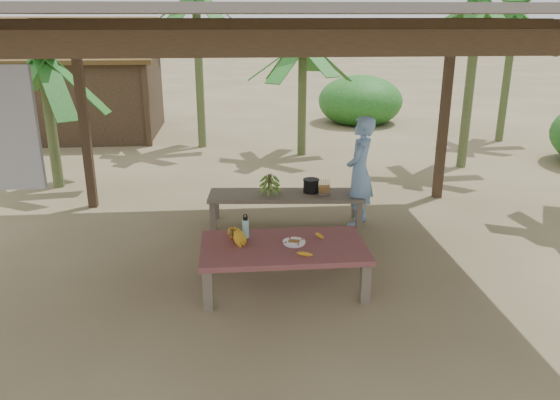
{
  "coord_description": "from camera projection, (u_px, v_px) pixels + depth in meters",
  "views": [
    {
      "loc": [
        -0.55,
        -6.09,
        2.88
      ],
      "look_at": [
        -0.02,
        0.01,
        0.8
      ],
      "focal_mm": 35.0,
      "sensor_mm": 36.0,
      "label": 1
    }
  ],
  "objects": [
    {
      "name": "cooking_pot",
      "position": [
        311.0,
        186.0,
        7.85
      ],
      "size": [
        0.22,
        0.22,
        0.19
      ],
      "primitive_type": "cylinder",
      "color": "black",
      "rests_on": "bench"
    },
    {
      "name": "loose_banana_side",
      "position": [
        320.0,
        236.0,
        6.14
      ],
      "size": [
        0.11,
        0.14,
        0.04
      ],
      "primitive_type": "ellipsoid",
      "rotation": [
        0.0,
        0.0,
        0.58
      ],
      "color": "gold",
      "rests_on": "work_table"
    },
    {
      "name": "work_table",
      "position": [
        284.0,
        251.0,
        5.97
      ],
      "size": [
        1.8,
        1.01,
        0.5
      ],
      "rotation": [
        0.0,
        0.0,
        0.0
      ],
      "color": "brown",
      "rests_on": "ground"
    },
    {
      "name": "woman",
      "position": [
        360.0,
        172.0,
        7.67
      ],
      "size": [
        0.6,
        0.68,
        1.58
      ],
      "primitive_type": "imported",
      "rotation": [
        0.0,
        0.0,
        -2.06
      ],
      "color": "#739FD9",
      "rests_on": "ground"
    },
    {
      "name": "plate",
      "position": [
        294.0,
        242.0,
        5.97
      ],
      "size": [
        0.25,
        0.25,
        0.04
      ],
      "color": "white",
      "rests_on": "work_table"
    },
    {
      "name": "bench",
      "position": [
        286.0,
        198.0,
        7.83
      ],
      "size": [
        2.24,
        0.78,
        0.45
      ],
      "rotation": [
        0.0,
        0.0,
        -0.08
      ],
      "color": "brown",
      "rests_on": "ground"
    },
    {
      "name": "banana_plant_w",
      "position": [
        44.0,
        74.0,
        9.02
      ],
      "size": [
        1.8,
        1.8,
        2.42
      ],
      "color": "#596638",
      "rests_on": "ground"
    },
    {
      "name": "loose_banana_front",
      "position": [
        305.0,
        254.0,
        5.67
      ],
      "size": [
        0.18,
        0.06,
        0.04
      ],
      "primitive_type": "ellipsoid",
      "rotation": [
        0.0,
        0.0,
        1.45
      ],
      "color": "gold",
      "rests_on": "work_table"
    },
    {
      "name": "ground",
      "position": [
        282.0,
        262.0,
        6.71
      ],
      "size": [
        80.0,
        80.0,
        0.0
      ],
      "primitive_type": "plane",
      "color": "brown",
      "rests_on": "ground"
    },
    {
      "name": "banana_plant_ne",
      "position": [
        477.0,
        14.0,
        10.0
      ],
      "size": [
        1.8,
        1.8,
        3.39
      ],
      "color": "#596638",
      "rests_on": "ground"
    },
    {
      "name": "skewer_rack",
      "position": [
        324.0,
        187.0,
        7.73
      ],
      "size": [
        0.19,
        0.09,
        0.24
      ],
      "primitive_type": null,
      "rotation": [
        0.0,
        0.0,
        -0.08
      ],
      "color": "#A57F47",
      "rests_on": "bench"
    },
    {
      "name": "banana_plant_far",
      "position": [
        514.0,
        25.0,
        12.32
      ],
      "size": [
        1.8,
        1.8,
        3.15
      ],
      "color": "#596638",
      "rests_on": "ground"
    },
    {
      "name": "pavilion",
      "position": [
        281.0,
        25.0,
        5.81
      ],
      "size": [
        6.6,
        5.6,
        2.95
      ],
      "color": "black",
      "rests_on": "ground"
    },
    {
      "name": "ripe_banana_bunch",
      "position": [
        232.0,
        236.0,
        5.96
      ],
      "size": [
        0.38,
        0.35,
        0.19
      ],
      "primitive_type": null,
      "rotation": [
        0.0,
        0.0,
        0.37
      ],
      "color": "gold",
      "rests_on": "work_table"
    },
    {
      "name": "banana_plant_n",
      "position": [
        303.0,
        54.0,
        11.18
      ],
      "size": [
        1.8,
        1.8,
        2.59
      ],
      "color": "#596638",
      "rests_on": "ground"
    },
    {
      "name": "hut",
      "position": [
        73.0,
        90.0,
        13.54
      ],
      "size": [
        4.4,
        3.43,
        2.85
      ],
      "color": "black",
      "rests_on": "ground"
    },
    {
      "name": "banana_plant_nw",
      "position": [
        196.0,
        5.0,
        11.6
      ],
      "size": [
        1.8,
        1.8,
        3.59
      ],
      "color": "#596638",
      "rests_on": "ground"
    },
    {
      "name": "water_flask",
      "position": [
        246.0,
        228.0,
        6.11
      ],
      "size": [
        0.07,
        0.07,
        0.28
      ],
      "color": "#43CAD2",
      "rests_on": "work_table"
    },
    {
      "name": "green_banana_stalk",
      "position": [
        270.0,
        184.0,
        7.76
      ],
      "size": [
        0.29,
        0.29,
        0.3
      ],
      "primitive_type": null,
      "rotation": [
        0.0,
        0.0,
        -0.08
      ],
      "color": "#598C2D",
      "rests_on": "bench"
    }
  ]
}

